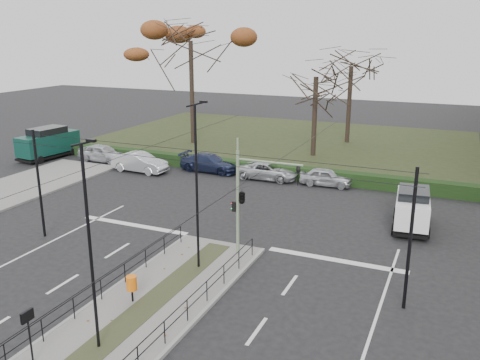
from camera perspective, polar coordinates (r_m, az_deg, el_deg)
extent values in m
plane|color=black|center=(23.44, -7.18, -11.57)|extent=(140.00, 140.00, 0.00)
cube|color=slate|center=(21.58, -10.66, -14.13)|extent=(4.40, 15.00, 0.14)
cube|color=#232D16|center=(53.60, 4.76, 4.45)|extent=(38.00, 26.00, 0.10)
cube|color=black|center=(41.36, -1.29, 1.64)|extent=(38.00, 1.00, 1.00)
cylinder|color=black|center=(27.27, -6.67, -6.08)|extent=(0.04, 0.04, 0.90)
cylinder|color=black|center=(25.58, 1.37, -7.51)|extent=(0.04, 0.04, 0.90)
cylinder|color=black|center=(22.17, -15.42, -10.75)|extent=(0.04, 13.20, 0.04)
cylinder|color=black|center=(20.06, -5.97, -13.23)|extent=(0.04, 13.20, 0.04)
cylinder|color=black|center=(29.48, -21.63, -0.47)|extent=(0.14, 0.14, 6.00)
cylinder|color=black|center=(21.26, 18.57, -6.42)|extent=(0.14, 0.14, 6.00)
cylinder|color=black|center=(22.29, -6.37, 2.15)|extent=(20.00, 0.02, 0.02)
cylinder|color=black|center=(24.00, -4.00, 3.22)|extent=(20.00, 0.02, 0.02)
cylinder|color=black|center=(22.00, -18.22, 0.71)|extent=(0.02, 34.00, 0.02)
cylinder|color=black|center=(18.22, -1.46, -1.59)|extent=(0.02, 34.00, 0.02)
cylinder|color=gray|center=(25.08, -0.26, -2.60)|extent=(0.16, 0.16, 5.31)
cylinder|color=gray|center=(23.86, 3.33, 2.02)|extent=(3.27, 0.10, 0.10)
imported|color=black|center=(23.55, 6.57, 0.46)|extent=(0.20, 0.22, 0.92)
imported|color=black|center=(24.87, 0.22, -1.77)|extent=(1.08, 2.06, 0.82)
cube|color=black|center=(25.22, -0.64, -2.98)|extent=(0.22, 0.16, 0.51)
sphere|color=#FF0C0C|center=(25.21, -0.85, -2.62)|extent=(0.11, 0.11, 0.11)
sphere|color=#0CE533|center=(25.30, -0.85, -3.22)|extent=(0.11, 0.11, 0.11)
cylinder|color=black|center=(22.02, -12.00, -12.52)|extent=(0.09, 0.09, 0.55)
cylinder|color=orange|center=(21.77, -12.08, -11.25)|extent=(0.44, 0.44, 0.61)
cylinder|color=black|center=(19.07, -22.51, -16.08)|extent=(0.06, 0.06, 1.85)
cube|color=black|center=(18.66, -22.79, -13.90)|extent=(0.09, 0.51, 0.39)
cube|color=silver|center=(18.70, -22.91, -13.85)|extent=(0.02, 0.44, 0.32)
cylinder|color=black|center=(17.91, -16.45, -7.67)|extent=(0.11, 0.11, 7.36)
cube|color=black|center=(16.52, -16.38, 4.28)|extent=(0.32, 0.13, 0.09)
cylinder|color=black|center=(23.23, -4.88, -1.05)|extent=(0.12, 0.12, 7.73)
cube|color=black|center=(22.18, -4.12, 8.76)|extent=(0.34, 0.14, 0.10)
imported|color=#B8BBC1|center=(46.07, -15.17, 2.93)|extent=(4.54, 1.86, 1.54)
imported|color=#B8BBC1|center=(42.00, -11.17, 1.95)|extent=(4.79, 1.84, 1.56)
imported|color=#1C2341|center=(41.39, -3.43, 1.94)|extent=(5.03, 2.16, 1.44)
imported|color=#B8BBC1|center=(39.20, 3.14, 1.03)|extent=(4.77, 2.31, 1.31)
cube|color=white|center=(30.79, 18.78, -3.03)|extent=(2.16, 4.42, 1.39)
cube|color=black|center=(30.54, 18.92, -1.55)|extent=(1.85, 2.49, 0.65)
cube|color=black|center=(31.08, 18.63, -4.59)|extent=(2.20, 4.51, 0.18)
cylinder|color=black|center=(29.78, 20.34, -5.61)|extent=(0.28, 0.68, 0.66)
cylinder|color=black|center=(29.74, 16.87, -5.31)|extent=(0.28, 0.68, 0.66)
cylinder|color=black|center=(32.43, 20.26, -3.83)|extent=(0.28, 0.68, 0.66)
cylinder|color=black|center=(32.40, 17.08, -3.55)|extent=(0.28, 0.68, 0.66)
cube|color=#0B332A|center=(48.90, -20.72, 3.88)|extent=(2.67, 5.78, 1.72)
cube|color=black|center=(48.71, -20.84, 5.07)|extent=(2.23, 3.27, 0.80)
cube|color=black|center=(49.11, -20.60, 2.69)|extent=(2.73, 5.90, 0.18)
cylinder|color=black|center=(47.20, -21.50, 2.12)|extent=(0.29, 0.68, 0.66)
cylinder|color=black|center=(48.80, -23.03, 2.38)|extent=(0.29, 0.68, 0.66)
cylinder|color=black|center=(49.50, -18.21, 3.05)|extent=(0.29, 0.68, 0.66)
cylinder|color=black|center=(51.03, -19.77, 3.28)|extent=(0.29, 0.68, 0.66)
cylinder|color=black|center=(51.60, -5.42, 9.70)|extent=(0.44, 0.44, 10.07)
ellipsoid|color=brown|center=(51.29, -5.57, 15.30)|extent=(10.62, 10.62, 6.33)
cylinder|color=black|center=(52.87, 12.15, 8.25)|extent=(0.44, 0.44, 7.64)
cylinder|color=black|center=(46.47, 8.37, 7.04)|extent=(0.44, 0.44, 7.08)
imported|color=#B8BBC1|center=(37.97, 9.63, 0.32)|extent=(3.91, 1.76, 1.31)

